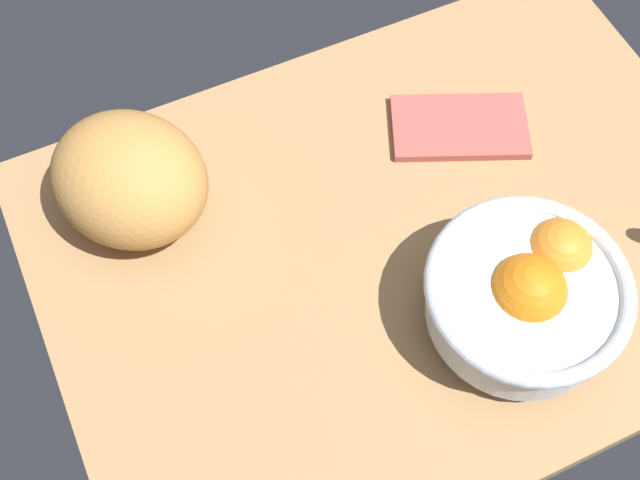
% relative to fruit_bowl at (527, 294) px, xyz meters
% --- Properties ---
extents(ground_plane, '(0.76, 0.55, 0.03)m').
position_rel_fruit_bowl_xyz_m(ground_plane, '(0.06, -0.13, -0.07)').
color(ground_plane, '#A57C50').
extents(fruit_bowl, '(0.20, 0.20, 0.10)m').
position_rel_fruit_bowl_xyz_m(fruit_bowl, '(0.00, 0.00, 0.00)').
color(fruit_bowl, silver).
rests_on(fruit_bowl, ground).
extents(bread_loaf, '(0.22, 0.22, 0.12)m').
position_rel_fruit_bowl_xyz_m(bread_loaf, '(0.30, -0.28, 0.00)').
color(bread_loaf, '#C38844').
rests_on(bread_loaf, ground).
extents(napkin_folded, '(0.18, 0.14, 0.01)m').
position_rel_fruit_bowl_xyz_m(napkin_folded, '(-0.06, -0.23, -0.05)').
color(napkin_folded, '#B3514A').
rests_on(napkin_folded, ground).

